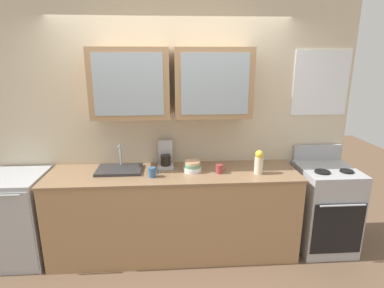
{
  "coord_description": "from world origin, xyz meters",
  "views": [
    {
      "loc": [
        -0.02,
        -3.04,
        2.09
      ],
      "look_at": [
        0.19,
        0.0,
        1.24
      ],
      "focal_mm": 29.03,
      "sensor_mm": 36.0,
      "label": 1
    }
  ],
  "objects_px": {
    "bowl_stack": "(192,166)",
    "cup_near_sink": "(152,172)",
    "stove_range": "(324,207)",
    "vase": "(259,162)",
    "sink_faucet": "(120,169)",
    "coffee_maker": "(166,157)",
    "cup_near_bowls": "(220,169)",
    "dishwasher": "(19,218)"
  },
  "relations": [
    {
      "from": "bowl_stack",
      "to": "cup_near_sink",
      "type": "height_order",
      "value": "bowl_stack"
    },
    {
      "from": "sink_faucet",
      "to": "cup_near_sink",
      "type": "height_order",
      "value": "sink_faucet"
    },
    {
      "from": "stove_range",
      "to": "bowl_stack",
      "type": "xyz_separation_m",
      "value": [
        -1.48,
        0.01,
        0.52
      ]
    },
    {
      "from": "cup_near_sink",
      "to": "dishwasher",
      "type": "xyz_separation_m",
      "value": [
        -1.41,
        0.11,
        -0.52
      ]
    },
    {
      "from": "stove_range",
      "to": "vase",
      "type": "relative_size",
      "value": 4.47
    },
    {
      "from": "stove_range",
      "to": "coffee_maker",
      "type": "xyz_separation_m",
      "value": [
        -1.76,
        0.2,
        0.57
      ]
    },
    {
      "from": "dishwasher",
      "to": "sink_faucet",
      "type": "bearing_deg",
      "value": 4.39
    },
    {
      "from": "vase",
      "to": "dishwasher",
      "type": "distance_m",
      "value": 2.56
    },
    {
      "from": "sink_faucet",
      "to": "coffee_maker",
      "type": "height_order",
      "value": "coffee_maker"
    },
    {
      "from": "stove_range",
      "to": "coffee_maker",
      "type": "height_order",
      "value": "coffee_maker"
    },
    {
      "from": "dishwasher",
      "to": "coffee_maker",
      "type": "height_order",
      "value": "coffee_maker"
    },
    {
      "from": "cup_near_bowls",
      "to": "dishwasher",
      "type": "xyz_separation_m",
      "value": [
        -2.1,
        0.05,
        -0.51
      ]
    },
    {
      "from": "cup_near_bowls",
      "to": "cup_near_sink",
      "type": "bearing_deg",
      "value": -174.64
    },
    {
      "from": "stove_range",
      "to": "cup_near_bowls",
      "type": "height_order",
      "value": "stove_range"
    },
    {
      "from": "cup_near_sink",
      "to": "cup_near_bowls",
      "type": "relative_size",
      "value": 1.02
    },
    {
      "from": "vase",
      "to": "cup_near_sink",
      "type": "xyz_separation_m",
      "value": [
        -1.08,
        -0.02,
        -0.07
      ]
    },
    {
      "from": "cup_near_sink",
      "to": "cup_near_bowls",
      "type": "distance_m",
      "value": 0.69
    },
    {
      "from": "bowl_stack",
      "to": "vase",
      "type": "bearing_deg",
      "value": -9.56
    },
    {
      "from": "bowl_stack",
      "to": "cup_near_bowls",
      "type": "bearing_deg",
      "value": -13.84
    },
    {
      "from": "bowl_stack",
      "to": "cup_near_sink",
      "type": "xyz_separation_m",
      "value": [
        -0.41,
        -0.13,
        -0.0
      ]
    },
    {
      "from": "cup_near_bowls",
      "to": "sink_faucet",
      "type": "bearing_deg",
      "value": 172.82
    },
    {
      "from": "stove_range",
      "to": "cup_near_bowls",
      "type": "distance_m",
      "value": 1.3
    },
    {
      "from": "vase",
      "to": "cup_near_bowls",
      "type": "bearing_deg",
      "value": 173.49
    },
    {
      "from": "cup_near_sink",
      "to": "bowl_stack",
      "type": "bearing_deg",
      "value": 17.87
    },
    {
      "from": "vase",
      "to": "dishwasher",
      "type": "relative_size",
      "value": 0.27
    },
    {
      "from": "dishwasher",
      "to": "coffee_maker",
      "type": "xyz_separation_m",
      "value": [
        1.54,
        0.2,
        0.58
      ]
    },
    {
      "from": "stove_range",
      "to": "sink_faucet",
      "type": "distance_m",
      "value": 2.29
    },
    {
      "from": "vase",
      "to": "dishwasher",
      "type": "height_order",
      "value": "vase"
    },
    {
      "from": "coffee_maker",
      "to": "cup_near_sink",
      "type": "bearing_deg",
      "value": -112.38
    },
    {
      "from": "vase",
      "to": "cup_near_sink",
      "type": "relative_size",
      "value": 2.23
    },
    {
      "from": "vase",
      "to": "coffee_maker",
      "type": "distance_m",
      "value": 1.0
    },
    {
      "from": "stove_range",
      "to": "vase",
      "type": "bearing_deg",
      "value": -172.93
    },
    {
      "from": "sink_faucet",
      "to": "vase",
      "type": "bearing_deg",
      "value": -7.0
    },
    {
      "from": "vase",
      "to": "bowl_stack",
      "type": "bearing_deg",
      "value": 170.44
    },
    {
      "from": "stove_range",
      "to": "cup_near_sink",
      "type": "xyz_separation_m",
      "value": [
        -1.89,
        -0.12,
        0.51
      ]
    },
    {
      "from": "bowl_stack",
      "to": "vase",
      "type": "relative_size",
      "value": 0.75
    },
    {
      "from": "cup_near_bowls",
      "to": "coffee_maker",
      "type": "height_order",
      "value": "coffee_maker"
    },
    {
      "from": "cup_near_sink",
      "to": "cup_near_bowls",
      "type": "xyz_separation_m",
      "value": [
        0.69,
        0.06,
        -0.0
      ]
    },
    {
      "from": "stove_range",
      "to": "sink_faucet",
      "type": "bearing_deg",
      "value": 178.04
    },
    {
      "from": "sink_faucet",
      "to": "dishwasher",
      "type": "bearing_deg",
      "value": -175.61
    },
    {
      "from": "stove_range",
      "to": "vase",
      "type": "xyz_separation_m",
      "value": [
        -0.8,
        -0.1,
        0.58
      ]
    },
    {
      "from": "bowl_stack",
      "to": "stove_range",
      "type": "bearing_deg",
      "value": -0.53
    }
  ]
}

